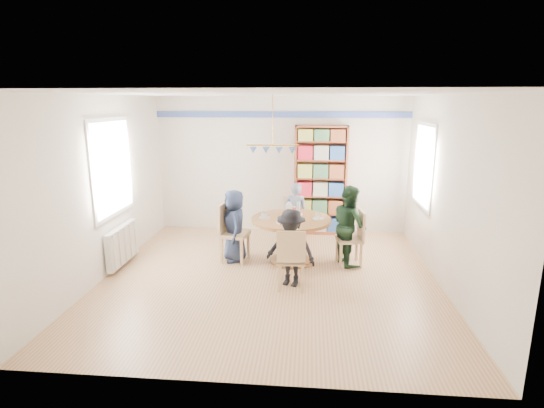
# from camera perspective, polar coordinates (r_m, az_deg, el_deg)

# --- Properties ---
(ground) EXTENTS (5.00, 5.00, 0.00)m
(ground) POSITION_cam_1_polar(r_m,az_deg,el_deg) (6.52, -0.32, -9.84)
(ground) COLOR tan
(room_shell) EXTENTS (5.00, 5.00, 5.00)m
(room_shell) POSITION_cam_1_polar(r_m,az_deg,el_deg) (6.94, -1.81, 5.76)
(room_shell) COLOR white
(room_shell) RESTS_ON ground
(radiator) EXTENTS (0.12, 1.00, 0.60)m
(radiator) POSITION_cam_1_polar(r_m,az_deg,el_deg) (7.28, -19.46, -5.15)
(radiator) COLOR silver
(radiator) RESTS_ON ground
(dining_table) EXTENTS (1.30, 1.30, 0.75)m
(dining_table) POSITION_cam_1_polar(r_m,az_deg,el_deg) (6.94, 2.60, -3.47)
(dining_table) COLOR brown
(dining_table) RESTS_ON ground
(chair_left) EXTENTS (0.50, 0.50, 0.97)m
(chair_left) POSITION_cam_1_polar(r_m,az_deg,el_deg) (7.05, -5.66, -3.44)
(chair_left) COLOR #D5AC83
(chair_left) RESTS_ON ground
(chair_right) EXTENTS (0.45, 0.45, 0.90)m
(chair_right) POSITION_cam_1_polar(r_m,az_deg,el_deg) (6.98, 10.99, -4.13)
(chair_right) COLOR #D5AC83
(chair_right) RESTS_ON ground
(chair_far) EXTENTS (0.45, 0.45, 0.87)m
(chair_far) POSITION_cam_1_polar(r_m,az_deg,el_deg) (7.91, 2.74, -1.91)
(chair_far) COLOR #D5AC83
(chair_far) RESTS_ON ground
(chair_near) EXTENTS (0.41, 0.41, 0.90)m
(chair_near) POSITION_cam_1_polar(r_m,az_deg,el_deg) (5.95, 2.59, -7.09)
(chair_near) COLOR #D5AC83
(chair_near) RESTS_ON ground
(person_left) EXTENTS (0.56, 0.68, 1.20)m
(person_left) POSITION_cam_1_polar(r_m,az_deg,el_deg) (7.03, -5.07, -2.91)
(person_left) COLOR #1B243C
(person_left) RESTS_ON ground
(person_right) EXTENTS (0.68, 0.77, 1.30)m
(person_right) POSITION_cam_1_polar(r_m,az_deg,el_deg) (6.96, 10.39, -2.82)
(person_right) COLOR black
(person_right) RESTS_ON ground
(person_far) EXTENTS (0.47, 0.36, 1.17)m
(person_far) POSITION_cam_1_polar(r_m,az_deg,el_deg) (7.78, 3.22, -1.38)
(person_far) COLOR gray
(person_far) RESTS_ON ground
(person_near) EXTENTS (0.83, 0.63, 1.13)m
(person_near) POSITION_cam_1_polar(r_m,az_deg,el_deg) (6.07, 2.55, -5.92)
(person_near) COLOR black
(person_near) RESTS_ON ground
(bookshelf) EXTENTS (1.03, 0.31, 2.15)m
(bookshelf) POSITION_cam_1_polar(r_m,az_deg,el_deg) (8.44, 6.52, 3.04)
(bookshelf) COLOR brown
(bookshelf) RESTS_ON ground
(tableware) EXTENTS (1.05, 1.05, 0.28)m
(tableware) POSITION_cam_1_polar(r_m,az_deg,el_deg) (6.90, 2.44, -1.39)
(tableware) COLOR white
(tableware) RESTS_ON dining_table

